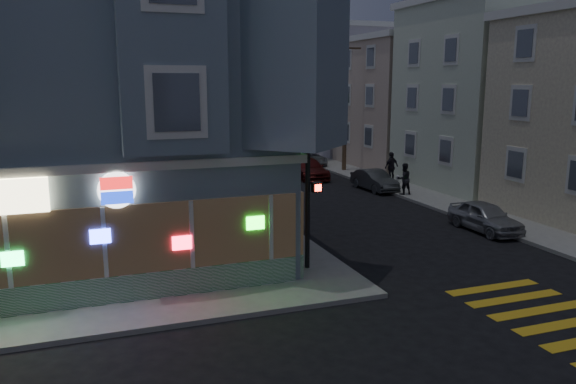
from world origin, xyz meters
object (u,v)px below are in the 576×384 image
pedestrian_a (404,179)px  parked_car_a (485,217)px  utility_pole (345,104)px  pedestrian_b (391,167)px  traffic_signal (310,168)px  parked_car_c (308,169)px  fire_hydrant (398,181)px  street_tree_far (282,108)px  parked_car_b (374,180)px  parked_car_d (309,158)px  street_tree_near (315,112)px

pedestrian_a → parked_car_a: (-0.60, -7.56, -0.38)m
utility_pole → pedestrian_b: bearing=-82.9°
utility_pole → traffic_signal: bearing=-118.4°
parked_car_a → pedestrian_a: bearing=85.8°
parked_car_c → fire_hydrant: 6.49m
street_tree_far → parked_car_c: street_tree_far is taller
parked_car_b → parked_car_d: (0.00, 10.40, -0.00)m
street_tree_far → parked_car_d: street_tree_far is taller
utility_pole → fire_hydrant: bearing=-89.0°
parked_car_a → pedestrian_b: bearing=80.4°
utility_pole → traffic_signal: 21.78m
utility_pole → parked_car_a: size_ratio=2.41×
pedestrian_a → parked_car_c: (-2.70, 7.47, -0.37)m
utility_pole → parked_car_c: (-3.40, -1.69, -4.15)m
utility_pole → pedestrian_a: (-0.70, -9.16, -3.78)m
utility_pole → street_tree_far: bearing=89.2°
street_tree_near → pedestrian_b: street_tree_near is taller
parked_car_c → traffic_signal: 18.99m
parked_car_b → fire_hydrant: bearing=-12.5°
pedestrian_a → parked_car_d: bearing=-87.6°
parked_car_c → pedestrian_a: bearing=-67.5°
parked_car_a → fire_hydrant: (1.43, 9.58, -0.10)m
parked_car_d → traffic_signal: bearing=-106.9°
parked_car_b → parked_car_a: bearing=-92.6°
parked_car_c → traffic_signal: (-6.95, -17.43, 2.90)m
pedestrian_a → parked_car_b: bearing=-75.5°
utility_pole → parked_car_c: bearing=-153.5°
street_tree_far → pedestrian_a: street_tree_far is taller
street_tree_far → pedestrian_a: bearing=-92.2°
street_tree_far → parked_car_c: size_ratio=1.19×
parked_car_d → traffic_signal: traffic_signal is taller
street_tree_far → parked_car_b: 21.21m
pedestrian_b → traffic_signal: 17.76m
traffic_signal → fire_hydrant: 16.20m
utility_pole → parked_car_b: bearing=-100.7°
pedestrian_a → parked_car_a: 7.59m
traffic_signal → parked_car_d: bearing=66.6°
street_tree_near → fire_hydrant: street_tree_near is taller
traffic_signal → parked_car_a: bearing=13.3°
utility_pole → traffic_signal: utility_pole is taller
street_tree_near → street_tree_far: size_ratio=1.00×
pedestrian_b → street_tree_near: bearing=-104.2°
pedestrian_b → parked_car_a: (-1.97, -11.30, -0.45)m
pedestrian_a → street_tree_near: bearing=-93.7°
street_tree_near → parked_car_d: size_ratio=1.23×
parked_car_b → parked_car_d: 10.40m
parked_car_a → parked_car_b: bearing=90.3°
street_tree_far → pedestrian_b: size_ratio=2.83×
pedestrian_a → parked_car_c: pedestrian_a is taller
pedestrian_a → pedestrian_b: pedestrian_b is taller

